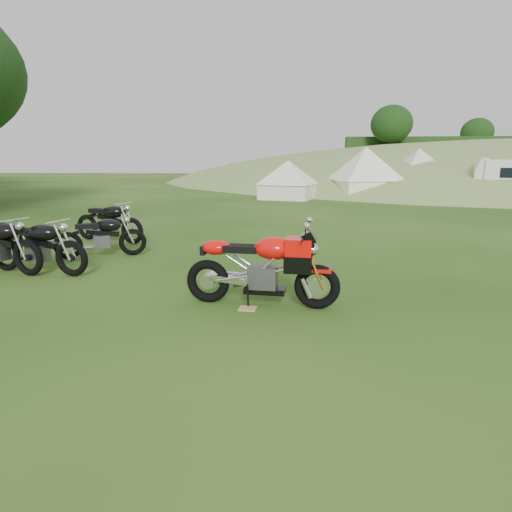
# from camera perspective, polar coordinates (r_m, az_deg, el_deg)

# --- Properties ---
(ground) EXTENTS (120.00, 120.00, 0.00)m
(ground) POSITION_cam_1_polar(r_m,az_deg,el_deg) (5.86, -0.31, -8.11)
(ground) COLOR #183D0D
(ground) RESTS_ON ground
(sport_motorcycle) EXTENTS (2.19, 0.75, 1.29)m
(sport_motorcycle) POSITION_cam_1_polar(r_m,az_deg,el_deg) (6.13, 0.72, -0.87)
(sport_motorcycle) COLOR red
(sport_motorcycle) RESTS_ON ground
(plywood_board) EXTENTS (0.26, 0.22, 0.02)m
(plywood_board) POSITION_cam_1_polar(r_m,az_deg,el_deg) (6.14, -1.12, -7.02)
(plywood_board) COLOR tan
(plywood_board) RESTS_ON ground
(vintage_moto_a) EXTENTS (2.13, 0.86, 1.09)m
(vintage_moto_a) POSITION_cam_1_polar(r_m,az_deg,el_deg) (8.87, -27.25, 1.32)
(vintage_moto_a) COLOR black
(vintage_moto_a) RESTS_ON ground
(vintage_moto_c) EXTENTS (2.13, 1.16, 1.10)m
(vintage_moto_c) POSITION_cam_1_polar(r_m,az_deg,el_deg) (11.62, -19.06, 4.46)
(vintage_moto_c) COLOR black
(vintage_moto_c) RESTS_ON ground
(vintage_moto_d) EXTENTS (1.87, 1.09, 0.97)m
(vintage_moto_d) POSITION_cam_1_polar(r_m,az_deg,el_deg) (9.82, -20.02, 2.60)
(vintage_moto_d) COLOR black
(vintage_moto_d) RESTS_ON ground
(tent_left) EXTENTS (3.21, 3.21, 2.25)m
(tent_left) POSITION_cam_1_polar(r_m,az_deg,el_deg) (23.33, 4.29, 10.37)
(tent_left) COLOR white
(tent_left) RESTS_ON ground
(tent_mid) EXTENTS (3.82, 3.82, 2.71)m
(tent_mid) POSITION_cam_1_polar(r_m,az_deg,el_deg) (25.18, 14.33, 10.72)
(tent_mid) COLOR white
(tent_mid) RESTS_ON ground
(tent_right) EXTENTS (3.68, 3.68, 2.71)m
(tent_right) POSITION_cam_1_polar(r_m,az_deg,el_deg) (28.47, 20.75, 10.49)
(tent_right) COLOR silver
(tent_right) RESTS_ON ground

